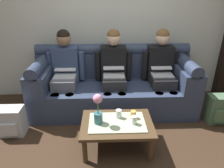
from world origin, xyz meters
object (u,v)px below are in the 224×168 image
Objects in this scene: backpack_right at (219,109)px; person_left at (65,69)px; person_middle at (114,68)px; couch at (114,85)px; cup_near_left at (119,114)px; cup_far_center at (133,114)px; flower_vase at (98,109)px; cup_near_right at (134,120)px; person_right at (161,67)px; backpack_left at (11,122)px; coffee_table at (117,126)px.

person_left is at bearing 167.45° from backpack_right.
couch is at bearing 90.00° from person_middle.
cup_far_center is (0.17, -0.01, -0.01)m from cup_near_left.
person_left reaches higher than cup_far_center.
couch reaches higher than flower_vase.
person_left is 1.37m from cup_near_right.
cup_near_right is at bearing -79.27° from person_middle.
cup_near_left is at bearing -88.38° from person_middle.
couch reaches higher than cup_near_left.
flower_vase is at bearing -102.44° from couch.
person_right is 1.35m from flower_vase.
cup_near_left reaches higher than backpack_left.
backpack_right is at bearing 16.89° from cup_far_center.
flower_vase is (-0.94, -0.96, -0.13)m from person_right.
person_middle is 0.90m from cup_near_left.
person_left is (-0.72, -0.00, 0.29)m from couch.
couch is 0.90m from cup_far_center.
backpack_right is (1.47, 0.46, -0.10)m from coffee_table.
person_middle is at bearing 90.00° from coffee_table.
cup_far_center is at bearing 86.77° from cup_near_right.
coffee_table is (-0.72, -0.95, -0.36)m from person_right.
person_middle is 3.25× the size of backpack_left.
person_right is 1.49× the size of coffee_table.
couch is at bearing 100.69° from cup_near_right.
person_middle is at bearing 91.62° from cup_near_left.
backpack_right is (2.19, -0.49, -0.46)m from person_left.
backpack_right is at bearing 15.77° from flower_vase.
coffee_table is at bearing -90.00° from couch.
person_middle reaches higher than cup_near_left.
person_left is 1.02m from backpack_left.
flower_vase is at bearing -164.23° from backpack_right.
person_left and person_middle have the same top height.
couch reaches higher than backpack_right.
person_middle is at bearing -0.02° from person_left.
backpack_left is (-1.53, 0.33, -0.22)m from cup_near_right.
couch is at bearing 102.51° from cup_far_center.
coffee_table is at bearing -127.22° from person_right.
cup_near_left is 0.21m from cup_near_right.
flower_vase reaches higher than cup_near_left.
couch is 6.40× the size of backpack_left.
coffee_table is 1.38m from backpack_left.
cup_near_right is (0.19, -0.99, -0.26)m from person_middle.
person_middle reaches higher than backpack_right.
flower_vase is 3.60× the size of cup_near_left.
couch is at bearing 91.61° from cup_near_left.
flower_vase is 0.42m from cup_near_right.
flower_vase is at bearing 175.64° from cup_near_right.
couch is 0.29m from person_middle.
person_middle reaches higher than cup_far_center.
backpack_left is (-1.34, 0.29, -0.11)m from coffee_table.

